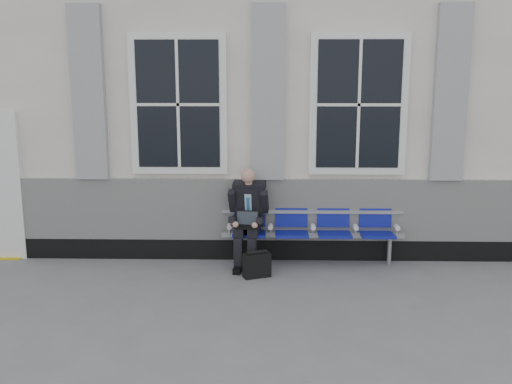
{
  "coord_description": "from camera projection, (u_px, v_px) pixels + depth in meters",
  "views": [
    {
      "loc": [
        -0.88,
        -6.54,
        2.63
      ],
      "look_at": [
        -1.06,
        0.9,
        1.12
      ],
      "focal_mm": 40.0,
      "sensor_mm": 36.0,
      "label": 1
    }
  ],
  "objects": [
    {
      "name": "briefcase",
      "position": [
        257.0,
        265.0,
        7.59
      ],
      "size": [
        0.39,
        0.27,
        0.37
      ],
      "color": "black",
      "rests_on": "ground"
    },
    {
      "name": "ground",
      "position": [
        341.0,
        297.0,
        6.91
      ],
      "size": [
        70.0,
        70.0,
        0.0
      ],
      "primitive_type": "plane",
      "color": "slate",
      "rests_on": "ground"
    },
    {
      "name": "bench",
      "position": [
        313.0,
        225.0,
        8.1
      ],
      "size": [
        2.6,
        0.47,
        0.91
      ],
      "color": "#9EA0A3",
      "rests_on": "ground"
    },
    {
      "name": "station_building",
      "position": [
        319.0,
        101.0,
        9.87
      ],
      "size": [
        14.4,
        4.4,
        4.49
      ],
      "color": "white",
      "rests_on": "ground"
    },
    {
      "name": "businessman",
      "position": [
        248.0,
        213.0,
        7.96
      ],
      "size": [
        0.58,
        0.77,
        1.39
      ],
      "color": "black",
      "rests_on": "ground"
    }
  ]
}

